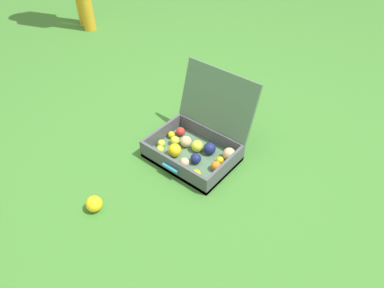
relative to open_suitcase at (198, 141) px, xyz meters
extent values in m
plane|color=#3D7A2D|center=(0.09, -0.03, -0.10)|extent=(16.00, 16.00, 0.00)
cube|color=#4C7051|center=(0.00, -0.06, -0.09)|extent=(0.52, 0.38, 0.03)
cube|color=#4C5156|center=(-0.25, -0.06, -0.04)|extent=(0.02, 0.38, 0.12)
cube|color=#4C5156|center=(0.25, -0.06, -0.04)|extent=(0.02, 0.38, 0.12)
cube|color=#4C5156|center=(0.00, -0.24, -0.04)|extent=(0.49, 0.02, 0.12)
cube|color=#4C5156|center=(0.00, 0.12, -0.04)|extent=(0.49, 0.02, 0.12)
cube|color=#4C7051|center=(0.00, 0.19, 0.20)|extent=(0.52, 0.13, 0.37)
cube|color=teal|center=(0.00, -0.26, -0.04)|extent=(0.11, 0.02, 0.02)
sphere|color=#D1B784|center=(0.20, 0.06, -0.04)|extent=(0.08, 0.08, 0.08)
sphere|color=#CCDB38|center=(0.00, -0.01, -0.04)|extent=(0.07, 0.07, 0.07)
sphere|color=yellow|center=(0.14, -0.20, -0.05)|extent=(0.06, 0.06, 0.06)
sphere|color=yellow|center=(0.18, -0.01, -0.05)|extent=(0.05, 0.05, 0.05)
sphere|color=yellow|center=(-0.08, -0.13, -0.04)|extent=(0.08, 0.08, 0.08)
sphere|color=#CCDB38|center=(-0.15, -0.05, -0.05)|extent=(0.06, 0.06, 0.06)
sphere|color=#D1B784|center=(0.03, -0.17, -0.05)|extent=(0.06, 0.06, 0.06)
sphere|color=yellow|center=(-0.21, -0.01, -0.06)|extent=(0.05, 0.05, 0.05)
sphere|color=#CCDB38|center=(-0.21, -0.12, -0.05)|extent=(0.05, 0.05, 0.05)
sphere|color=navy|center=(0.07, 0.02, -0.04)|extent=(0.08, 0.08, 0.08)
sphere|color=#CCDB38|center=(-0.17, -0.17, -0.05)|extent=(0.05, 0.05, 0.05)
sphere|color=navy|center=(0.06, -0.10, -0.05)|extent=(0.07, 0.07, 0.07)
sphere|color=red|center=(-0.18, 0.05, -0.05)|extent=(0.06, 0.06, 0.06)
sphere|color=orange|center=(0.19, -0.07, -0.05)|extent=(0.06, 0.06, 0.06)
sphere|color=#D1B784|center=(-0.09, -0.02, -0.04)|extent=(0.07, 0.07, 0.07)
sphere|color=yellow|center=(-0.15, -0.71, -0.06)|extent=(0.09, 0.09, 0.09)
camera|label=1|loc=(1.03, -1.32, 1.44)|focal=33.27mm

